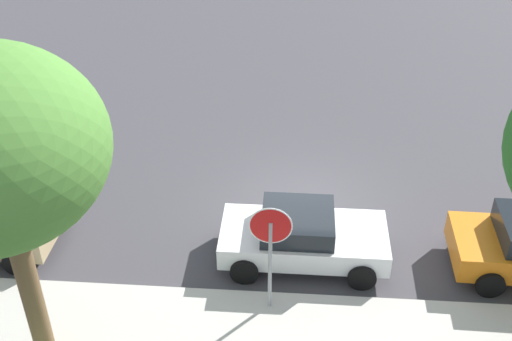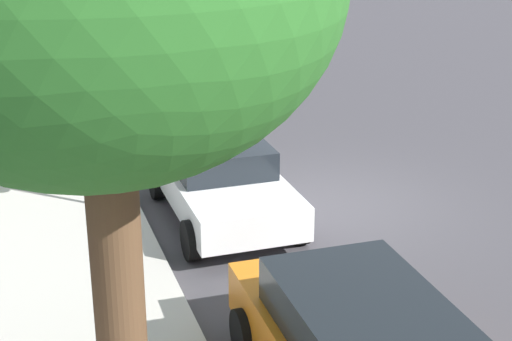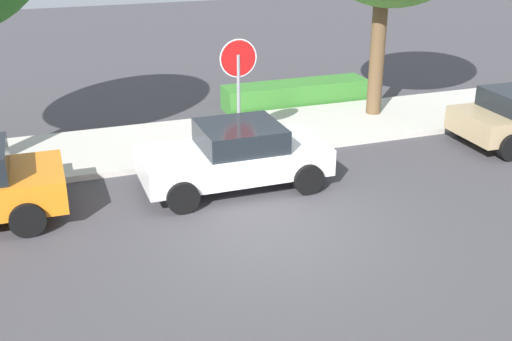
# 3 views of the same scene
# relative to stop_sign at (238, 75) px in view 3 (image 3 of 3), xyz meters

# --- Properties ---
(ground_plane) EXTENTS (60.00, 60.00, 0.00)m
(ground_plane) POSITION_rel_stop_sign_xyz_m (-0.70, -3.80, -1.91)
(ground_plane) COLOR #423F44
(sidewalk_curb) EXTENTS (32.00, 3.05, 0.14)m
(sidewalk_curb) POSITION_rel_stop_sign_xyz_m (-0.70, 1.14, -1.84)
(sidewalk_curb) COLOR beige
(sidewalk_curb) RESTS_ON ground_plane
(stop_sign) EXTENTS (0.87, 0.08, 2.74)m
(stop_sign) POSITION_rel_stop_sign_xyz_m (0.00, 0.00, 0.00)
(stop_sign) COLOR gray
(stop_sign) RESTS_ON ground_plane
(parked_car_white) EXTENTS (3.85, 2.00, 1.33)m
(parked_car_white) POSITION_rel_stop_sign_xyz_m (-0.66, -1.71, -1.23)
(parked_car_white) COLOR white
(parked_car_white) RESTS_ON ground_plane
(front_yard_hedge) EXTENTS (4.34, 0.97, 0.70)m
(front_yard_hedge) POSITION_rel_stop_sign_xyz_m (2.85, 3.27, -1.57)
(front_yard_hedge) COLOR #387A2D
(front_yard_hedge) RESTS_ON ground_plane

